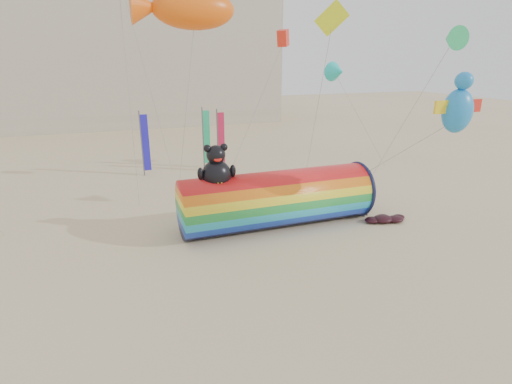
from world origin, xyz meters
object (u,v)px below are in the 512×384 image
object	(u,v)px
hotel_building	(56,49)
kite_handler	(366,204)
fabric_bundle	(385,219)
windsock_assembly	(277,197)

from	to	relation	value
hotel_building	kite_handler	xyz separation A→B (m)	(19.59, -44.24, -9.52)
hotel_building	fabric_bundle	xyz separation A→B (m)	(20.17, -45.38, -10.14)
windsock_assembly	kite_handler	size ratio (longest dim) A/B	6.85
fabric_bundle	windsock_assembly	bearing A→B (deg)	164.35
hotel_building	kite_handler	world-z (taller)	hotel_building
kite_handler	fabric_bundle	distance (m)	1.42
windsock_assembly	hotel_building	bearing A→B (deg)	107.80
kite_handler	fabric_bundle	xyz separation A→B (m)	(0.58, -1.14, -0.62)
hotel_building	fabric_bundle	world-z (taller)	hotel_building
windsock_assembly	fabric_bundle	xyz separation A→B (m)	(6.15, -1.72, -1.49)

